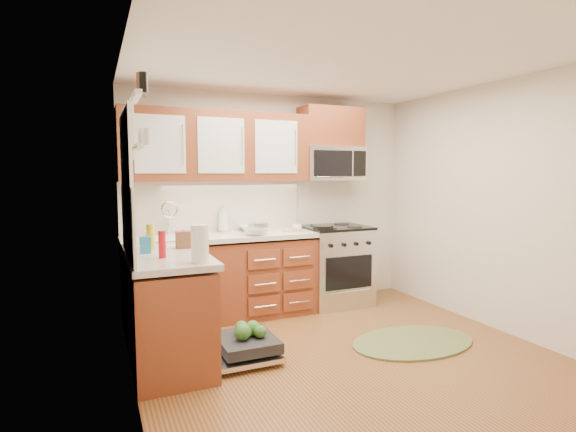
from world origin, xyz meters
name	(u,v)px	position (x,y,z in m)	size (l,w,h in m)	color
floor	(347,356)	(0.00, 0.00, 0.00)	(3.50, 3.50, 0.00)	brown
ceiling	(351,61)	(0.00, 0.00, 2.50)	(3.50, 3.50, 0.00)	white
wall_back	(273,201)	(0.00, 1.75, 1.25)	(3.50, 0.04, 2.50)	beige
wall_front	(537,244)	(0.00, -1.75, 1.25)	(3.50, 0.04, 2.50)	beige
wall_left	(131,223)	(-1.75, 0.00, 1.25)	(0.04, 3.50, 2.50)	beige
wall_right	(501,207)	(1.75, 0.00, 1.25)	(0.04, 3.50, 2.50)	beige
base_cabinet_back	(222,280)	(-0.73, 1.45, 0.42)	(2.05, 0.60, 0.85)	brown
base_cabinet_left	(167,312)	(-1.45, 0.52, 0.42)	(0.60, 1.25, 0.85)	brown
countertop_back	(222,237)	(-0.72, 1.44, 0.90)	(2.07, 0.64, 0.05)	beige
countertop_left	(167,256)	(-1.44, 0.53, 0.90)	(0.64, 1.27, 0.05)	beige
backsplash_back	(214,206)	(-0.73, 1.74, 1.21)	(2.05, 0.02, 0.57)	beige
backsplash_left	(128,221)	(-1.74, 0.52, 1.21)	(0.02, 1.25, 0.57)	beige
upper_cabinets	(217,147)	(-0.73, 1.57, 1.88)	(2.05, 0.35, 0.75)	brown
cabinet_over_mw	(331,127)	(0.68, 1.57, 2.13)	(0.76, 0.35, 0.47)	brown
range	(335,265)	(0.68, 1.43, 0.47)	(0.76, 0.64, 0.95)	silver
microwave	(331,164)	(0.68, 1.55, 1.70)	(0.76, 0.38, 0.40)	silver
sink	(173,250)	(-1.25, 1.42, 0.80)	(0.62, 0.50, 0.26)	white
dishwasher	(242,348)	(-0.86, 0.30, 0.10)	(0.70, 0.60, 0.20)	silver
window	(126,178)	(-1.74, 0.50, 1.55)	(0.03, 1.05, 1.05)	white
window_blind	(128,136)	(-1.71, 0.50, 1.88)	(0.02, 0.96, 0.40)	white
shelf_upper	(136,97)	(-1.72, -0.35, 2.05)	(0.04, 0.40, 0.03)	white
shelf_lower	(137,147)	(-1.72, -0.35, 1.75)	(0.04, 0.40, 0.03)	white
rug	(413,342)	(0.72, 0.02, 0.01)	(1.23, 0.80, 0.02)	#5E693C
skillet	(323,227)	(0.40, 1.23, 0.97)	(0.24, 0.24, 0.04)	black
stock_pot	(258,228)	(-0.36, 1.30, 0.99)	(0.22, 0.22, 0.13)	silver
cutting_board	(294,231)	(0.10, 1.36, 0.93)	(0.25, 0.16, 0.02)	#AA8A4E
canister	(200,231)	(-1.00, 1.25, 1.00)	(0.09, 0.09, 0.15)	silver
paper_towel_roll	(200,244)	(-1.26, 0.04, 1.07)	(0.13, 0.13, 0.28)	white
mustard_bottle	(151,237)	(-1.54, 0.78, 1.04)	(0.07, 0.07, 0.22)	yellow
red_bottle	(162,244)	(-1.50, 0.33, 1.03)	(0.06, 0.06, 0.21)	red
wooden_box	(185,239)	(-1.25, 0.74, 1.00)	(0.15, 0.11, 0.15)	brown
blue_carton	(145,245)	(-1.60, 0.59, 0.99)	(0.09, 0.05, 0.14)	teal
bowl_a	(251,228)	(-0.34, 1.60, 0.96)	(0.25, 0.25, 0.06)	#999999
bowl_b	(256,232)	(-0.40, 1.25, 0.96)	(0.25, 0.25, 0.08)	#999999
cup	(297,228)	(0.13, 1.34, 0.97)	(0.11, 0.11, 0.08)	#999999
soap_bottle_a	(223,218)	(-0.64, 1.66, 1.08)	(0.12, 0.12, 0.31)	#999999
soap_bottle_b	(149,238)	(-1.55, 0.83, 1.02)	(0.08, 0.08, 0.18)	#999999
soap_bottle_c	(184,238)	(-1.25, 0.75, 1.01)	(0.13, 0.13, 0.16)	#999999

